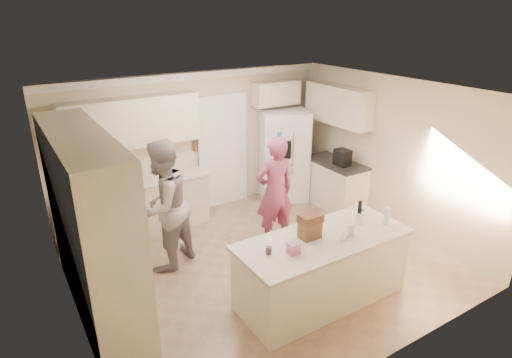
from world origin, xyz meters
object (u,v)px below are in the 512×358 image
coffee_maker (342,157)px  teen_girl (275,192)px  utensil_crock (359,218)px  refrigerator (284,156)px  dollhouse_body (310,230)px  tissue_box (294,248)px  island_base (322,270)px  teen_boy (163,206)px

coffee_maker → teen_girl: teen_girl is taller
coffee_maker → utensil_crock: bearing=-127.1°
refrigerator → dollhouse_body: (-1.63, -2.85, 0.14)m
refrigerator → teen_girl: teen_girl is taller
tissue_box → teen_girl: size_ratio=0.08×
utensil_crock → tissue_box: size_ratio=1.07×
coffee_maker → dollhouse_body: coffee_maker is taller
island_base → teen_boy: size_ratio=1.12×
refrigerator → dollhouse_body: refrigerator is taller
coffee_maker → utensil_crock: coffee_maker is taller
coffee_maker → dollhouse_body: bearing=-140.7°
refrigerator → utensil_crock: size_ratio=12.00×
refrigerator → utensil_crock: 3.02m
island_base → teen_girl: 1.67m
coffee_maker → teen_boy: size_ratio=0.15×
coffee_maker → island_base: (-2.05, -1.90, -0.63)m
coffee_maker → tissue_box: 3.28m
utensil_crock → island_base: bearing=-175.6°
island_base → tissue_box: 0.79m
teen_girl → utensil_crock: bearing=107.3°
teen_boy → island_base: bearing=98.2°
dollhouse_body → coffee_maker: bearing=39.3°
tissue_box → teen_boy: bearing=114.1°
island_base → teen_girl: (0.32, 1.57, 0.46)m
teen_girl → island_base: bearing=83.5°
refrigerator → utensil_crock: (-0.83, -2.90, 0.10)m
refrigerator → dollhouse_body: bearing=-98.0°
island_base → dollhouse_body: dollhouse_body is taller
utensil_crock → dollhouse_body: dollhouse_body is taller
refrigerator → teen_boy: 3.11m
island_base → teen_girl: teen_girl is taller
refrigerator → tissue_box: 3.67m
teen_boy → teen_girl: 1.77m
teen_girl → refrigerator: bearing=-124.8°
refrigerator → tissue_box: refrigerator is taller
tissue_box → utensil_crock: bearing=7.1°
utensil_crock → teen_boy: teen_boy is taller
coffee_maker → dollhouse_body: size_ratio=1.15×
teen_girl → dollhouse_body: bearing=77.3°
utensil_crock → tissue_box: bearing=-172.9°
utensil_crock → dollhouse_body: size_ratio=0.58×
refrigerator → teen_girl: bearing=-108.2°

